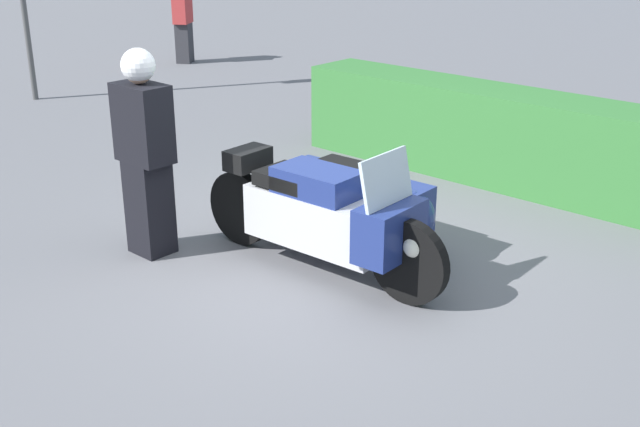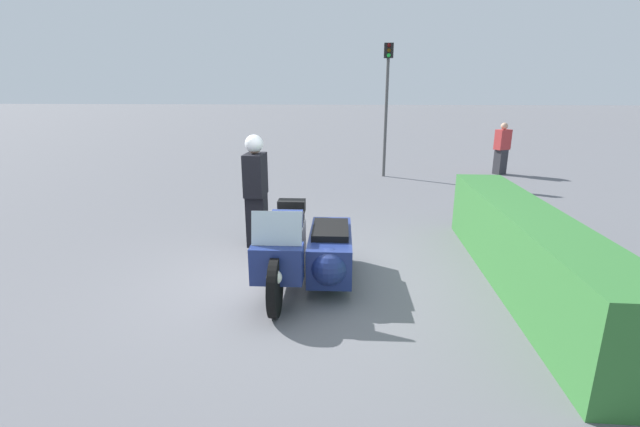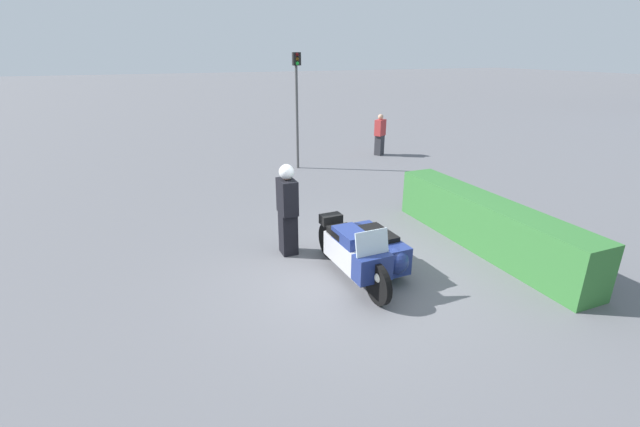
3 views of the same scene
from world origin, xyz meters
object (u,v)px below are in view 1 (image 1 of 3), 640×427
at_px(police_motorcycle, 344,209).
at_px(hedge_bush_curbside, 498,136).
at_px(officer_rider, 145,149).
at_px(pedestrian_bystander, 183,22).

relative_size(police_motorcycle, hedge_bush_curbside, 0.51).
bearing_deg(officer_rider, pedestrian_bystander, -130.70).
relative_size(police_motorcycle, pedestrian_bystander, 1.61).
xyz_separation_m(police_motorcycle, pedestrian_bystander, (-8.34, 5.07, 0.31)).
bearing_deg(hedge_bush_curbside, pedestrian_bystander, 164.70).
distance_m(officer_rider, pedestrian_bystander, 9.21).
bearing_deg(hedge_bush_curbside, police_motorcycle, -87.50).
height_order(officer_rider, pedestrian_bystander, officer_rider).
distance_m(police_motorcycle, pedestrian_bystander, 9.76).
xyz_separation_m(police_motorcycle, officer_rider, (-1.41, -1.00, 0.49)).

